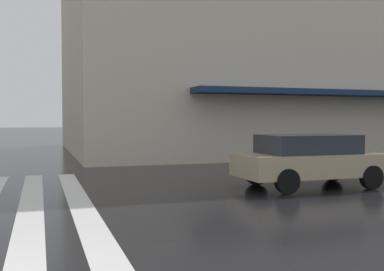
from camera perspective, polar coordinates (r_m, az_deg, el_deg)
haussmann_block_corner at (r=31.06m, az=12.77°, el=15.59°), size 17.91×28.25×18.67m
car_champagne at (r=12.55m, az=14.78°, el=-2.88°), size 1.85×4.10×1.41m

